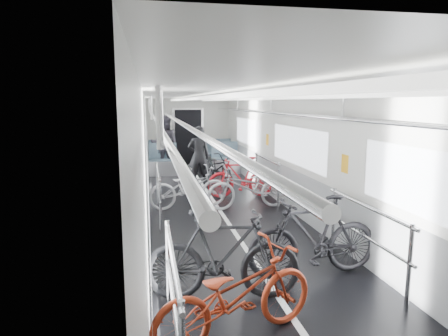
# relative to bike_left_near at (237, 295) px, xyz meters

# --- Properties ---
(car_shell) EXTENTS (3.02, 14.01, 2.41)m
(car_shell) POSITION_rel_bike_left_near_xyz_m (0.68, 5.85, 0.66)
(car_shell) COLOR black
(car_shell) RESTS_ON ground
(bike_left_near) EXTENTS (1.87, 1.18, 0.93)m
(bike_left_near) POSITION_rel_bike_left_near_xyz_m (0.00, 0.00, 0.00)
(bike_left_near) COLOR maroon
(bike_left_near) RESTS_ON floor
(bike_left_mid) EXTENTS (1.85, 0.79, 1.08)m
(bike_left_mid) POSITION_rel_bike_left_near_xyz_m (0.02, 0.82, 0.07)
(bike_left_mid) COLOR black
(bike_left_mid) RESTS_ON floor
(bike_left_far) EXTENTS (1.81, 0.89, 0.91)m
(bike_left_far) POSITION_rel_bike_left_near_xyz_m (0.05, 4.97, -0.01)
(bike_left_far) COLOR #B0B1B5
(bike_left_far) RESTS_ON floor
(bike_right_near) EXTENTS (1.83, 0.58, 1.09)m
(bike_right_near) POSITION_rel_bike_left_near_xyz_m (1.31, 1.23, 0.08)
(bike_right_near) COLOR black
(bike_right_near) RESTS_ON floor
(bike_right_mid) EXTENTS (1.86, 0.78, 0.95)m
(bike_right_mid) POSITION_rel_bike_left_near_xyz_m (1.31, 4.65, 0.01)
(bike_right_mid) COLOR #A1A1A5
(bike_right_mid) RESTS_ON floor
(bike_right_far) EXTENTS (1.64, 0.48, 0.98)m
(bike_right_far) POSITION_rel_bike_left_near_xyz_m (1.40, 5.71, 0.03)
(bike_right_far) COLOR red
(bike_right_far) RESTS_ON floor
(bike_aisle) EXTENTS (1.04, 1.95, 0.97)m
(bike_aisle) POSITION_rel_bike_left_near_xyz_m (1.10, 7.21, 0.02)
(bike_aisle) COLOR black
(bike_aisle) RESTS_ON floor
(person_standing) EXTENTS (0.60, 0.39, 1.64)m
(person_standing) POSITION_rel_bike_left_near_xyz_m (0.58, 7.31, 0.35)
(person_standing) COLOR black
(person_standing) RESTS_ON floor
(person_seated) EXTENTS (1.05, 0.91, 1.88)m
(person_seated) POSITION_rel_bike_left_near_xyz_m (-0.26, 9.43, 0.47)
(person_seated) COLOR #2C2930
(person_seated) RESTS_ON floor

